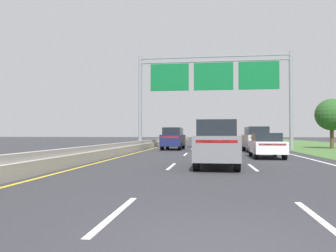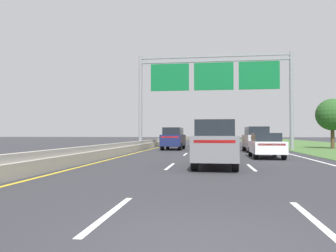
{
  "view_description": "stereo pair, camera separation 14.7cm",
  "coord_description": "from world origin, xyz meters",
  "px_view_note": "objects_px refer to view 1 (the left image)",
  "views": [
    {
      "loc": [
        -0.07,
        -4.5,
        1.52
      ],
      "look_at": [
        -3.64,
        23.13,
        2.19
      ],
      "focal_mm": 34.66,
      "sensor_mm": 36.0,
      "label": 1
    },
    {
      "loc": [
        0.07,
        -4.48,
        1.52
      ],
      "look_at": [
        -3.64,
        23.13,
        2.19
      ],
      "focal_mm": 34.66,
      "sensor_mm": 36.0,
      "label": 2
    }
  ],
  "objects_px": {
    "car_navy_left_lane_suv": "(173,138)",
    "car_silver_right_lane_suv": "(256,139)",
    "car_grey_centre_lane_suv": "(216,143)",
    "car_white_right_lane_sedan": "(266,145)",
    "roadside_tree_mid": "(332,115)",
    "overhead_sign_gantry": "(213,81)",
    "pickup_truck_red": "(210,139)",
    "car_gold_centre_lane_suv": "(209,137)"
  },
  "relations": [
    {
      "from": "overhead_sign_gantry",
      "to": "car_gold_centre_lane_suv",
      "type": "bearing_deg",
      "value": 92.51
    },
    {
      "from": "car_grey_centre_lane_suv",
      "to": "car_silver_right_lane_suv",
      "type": "distance_m",
      "value": 13.93
    },
    {
      "from": "car_silver_right_lane_suv",
      "to": "car_gold_centre_lane_suv",
      "type": "distance_m",
      "value": 13.72
    },
    {
      "from": "car_white_right_lane_sedan",
      "to": "roadside_tree_mid",
      "type": "relative_size",
      "value": 0.87
    },
    {
      "from": "car_silver_right_lane_suv",
      "to": "roadside_tree_mid",
      "type": "xyz_separation_m",
      "value": [
        8.43,
        6.51,
        2.36
      ]
    },
    {
      "from": "car_grey_centre_lane_suv",
      "to": "car_navy_left_lane_suv",
      "type": "bearing_deg",
      "value": 14.39
    },
    {
      "from": "car_navy_left_lane_suv",
      "to": "roadside_tree_mid",
      "type": "height_order",
      "value": "roadside_tree_mid"
    },
    {
      "from": "pickup_truck_red",
      "to": "car_gold_centre_lane_suv",
      "type": "height_order",
      "value": "pickup_truck_red"
    },
    {
      "from": "car_white_right_lane_sedan",
      "to": "car_navy_left_lane_suv",
      "type": "distance_m",
      "value": 12.11
    },
    {
      "from": "car_navy_left_lane_suv",
      "to": "pickup_truck_red",
      "type": "bearing_deg",
      "value": -95.14
    },
    {
      "from": "overhead_sign_gantry",
      "to": "car_silver_right_lane_suv",
      "type": "relative_size",
      "value": 3.18
    },
    {
      "from": "car_white_right_lane_sedan",
      "to": "car_gold_centre_lane_suv",
      "type": "distance_m",
      "value": 20.6
    },
    {
      "from": "car_silver_right_lane_suv",
      "to": "car_grey_centre_lane_suv",
      "type": "bearing_deg",
      "value": 164.02
    },
    {
      "from": "pickup_truck_red",
      "to": "car_grey_centre_lane_suv",
      "type": "distance_m",
      "value": 15.74
    },
    {
      "from": "overhead_sign_gantry",
      "to": "car_navy_left_lane_suv",
      "type": "distance_m",
      "value": 6.87
    },
    {
      "from": "overhead_sign_gantry",
      "to": "roadside_tree_mid",
      "type": "xyz_separation_m",
      "value": [
        11.98,
        2.84,
        -3.24
      ]
    },
    {
      "from": "car_gold_centre_lane_suv",
      "to": "roadside_tree_mid",
      "type": "bearing_deg",
      "value": -117.08
    },
    {
      "from": "car_silver_right_lane_suv",
      "to": "overhead_sign_gantry",
      "type": "bearing_deg",
      "value": 43.07
    },
    {
      "from": "car_navy_left_lane_suv",
      "to": "car_silver_right_lane_suv",
      "type": "bearing_deg",
      "value": -108.61
    },
    {
      "from": "car_silver_right_lane_suv",
      "to": "roadside_tree_mid",
      "type": "bearing_deg",
      "value": -53.24
    },
    {
      "from": "car_grey_centre_lane_suv",
      "to": "car_navy_left_lane_suv",
      "type": "xyz_separation_m",
      "value": [
        -3.79,
        16.14,
        0.0
      ]
    },
    {
      "from": "pickup_truck_red",
      "to": "roadside_tree_mid",
      "type": "distance_m",
      "value": 13.23
    },
    {
      "from": "pickup_truck_red",
      "to": "roadside_tree_mid",
      "type": "bearing_deg",
      "value": -70.47
    },
    {
      "from": "car_grey_centre_lane_suv",
      "to": "roadside_tree_mid",
      "type": "distance_m",
      "value": 23.43
    },
    {
      "from": "car_silver_right_lane_suv",
      "to": "car_navy_left_lane_suv",
      "type": "height_order",
      "value": "same"
    },
    {
      "from": "car_white_right_lane_sedan",
      "to": "car_silver_right_lane_suv",
      "type": "distance_m",
      "value": 7.16
    },
    {
      "from": "overhead_sign_gantry",
      "to": "pickup_truck_red",
      "type": "xyz_separation_m",
      "value": [
        -0.33,
        -1.38,
        -5.62
      ]
    },
    {
      "from": "roadside_tree_mid",
      "to": "car_grey_centre_lane_suv",
      "type": "bearing_deg",
      "value": -121.11
    },
    {
      "from": "car_gold_centre_lane_suv",
      "to": "car_navy_left_lane_suv",
      "type": "bearing_deg",
      "value": 162.75
    },
    {
      "from": "car_white_right_lane_sedan",
      "to": "overhead_sign_gantry",
      "type": "bearing_deg",
      "value": 17.06
    },
    {
      "from": "pickup_truck_red",
      "to": "roadside_tree_mid",
      "type": "xyz_separation_m",
      "value": [
        12.31,
        4.22,
        2.38
      ]
    },
    {
      "from": "overhead_sign_gantry",
      "to": "car_gold_centre_lane_suv",
      "type": "height_order",
      "value": "overhead_sign_gantry"
    },
    {
      "from": "car_silver_right_lane_suv",
      "to": "roadside_tree_mid",
      "type": "height_order",
      "value": "roadside_tree_mid"
    },
    {
      "from": "overhead_sign_gantry",
      "to": "car_silver_right_lane_suv",
      "type": "height_order",
      "value": "overhead_sign_gantry"
    },
    {
      "from": "car_navy_left_lane_suv",
      "to": "car_gold_centre_lane_suv",
      "type": "xyz_separation_m",
      "value": [
        3.45,
        10.44,
        0.0
      ]
    },
    {
      "from": "pickup_truck_red",
      "to": "car_white_right_lane_sedan",
      "type": "xyz_separation_m",
      "value": [
        3.52,
        -9.44,
        -0.26
      ]
    },
    {
      "from": "car_white_right_lane_sedan",
      "to": "car_navy_left_lane_suv",
      "type": "xyz_separation_m",
      "value": [
        -7.05,
        9.84,
        0.28
      ]
    },
    {
      "from": "car_white_right_lane_sedan",
      "to": "roadside_tree_mid",
      "type": "xyz_separation_m",
      "value": [
        8.79,
        13.66,
        2.64
      ]
    },
    {
      "from": "car_white_right_lane_sedan",
      "to": "car_navy_left_lane_suv",
      "type": "height_order",
      "value": "car_navy_left_lane_suv"
    },
    {
      "from": "car_grey_centre_lane_suv",
      "to": "car_navy_left_lane_suv",
      "type": "height_order",
      "value": "same"
    },
    {
      "from": "car_grey_centre_lane_suv",
      "to": "car_silver_right_lane_suv",
      "type": "relative_size",
      "value": 1.0
    },
    {
      "from": "car_silver_right_lane_suv",
      "to": "car_navy_left_lane_suv",
      "type": "distance_m",
      "value": 7.88
    }
  ]
}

